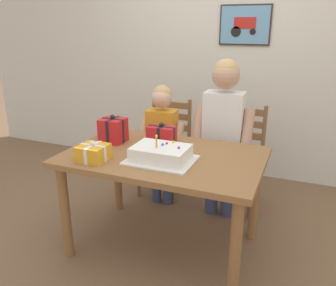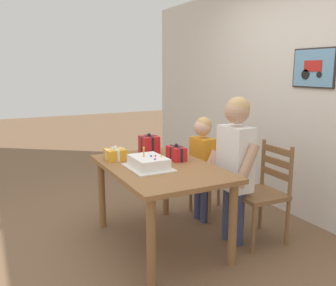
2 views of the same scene
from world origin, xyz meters
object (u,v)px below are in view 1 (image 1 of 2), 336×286
dining_table (164,168)px  chair_left (166,146)px  gift_box_corner_small (93,153)px  child_older (223,125)px  gift_box_red_large (113,130)px  birthday_cake (161,154)px  gift_box_beside_cake (161,134)px  chair_right (238,156)px  child_younger (162,134)px

dining_table → chair_left: size_ratio=1.48×
gift_box_corner_small → child_older: 1.11m
gift_box_red_large → birthday_cake: bearing=-24.9°
gift_box_red_large → gift_box_beside_cake: 0.37m
gift_box_red_large → chair_right: size_ratio=0.24×
gift_box_beside_cake → chair_right: bearing=54.3°
birthday_cake → gift_box_red_large: bearing=155.1°
gift_box_beside_cake → child_older: 0.55m
dining_table → gift_box_red_large: bearing=167.1°
gift_box_beside_cake → gift_box_corner_small: gift_box_beside_cake is taller
gift_box_beside_cake → child_younger: (-0.17, 0.39, -0.13)m
gift_box_corner_small → child_older: bearing=54.0°
dining_table → child_older: (0.27, 0.62, 0.18)m
birthday_cake → child_younger: size_ratio=0.40×
gift_box_corner_small → chair_right: chair_right is taller
gift_box_corner_small → child_younger: 0.92m
chair_left → gift_box_beside_cake: bearing=-69.9°
gift_box_corner_small → child_older: child_older is taller
chair_right → child_younger: size_ratio=0.83×
birthday_cake → child_older: (0.23, 0.75, 0.03)m
birthday_cake → gift_box_beside_cake: birthday_cake is taller
dining_table → birthday_cake: size_ratio=3.10×
chair_left → child_younger: (0.07, -0.26, 0.21)m
birthday_cake → gift_box_beside_cake: size_ratio=2.06×
gift_box_beside_cake → child_older: child_older is taller
dining_table → gift_box_corner_small: bearing=-144.3°
gift_box_red_large → child_older: size_ratio=0.16×
chair_left → chair_right: size_ratio=1.00×
gift_box_corner_small → child_younger: bearing=83.3°
gift_box_corner_small → gift_box_red_large: bearing=101.2°
chair_right → gift_box_beside_cake: bearing=-125.7°
dining_table → child_older: size_ratio=1.01×
gift_box_corner_small → chair_right: (0.74, 1.16, -0.33)m
dining_table → gift_box_beside_cake: 0.31m
gift_box_red_large → child_younger: bearing=70.7°
dining_table → chair_right: bearing=68.1°
child_older → child_younger: 0.57m
dining_table → chair_right: chair_right is taller
gift_box_red_large → gift_box_beside_cake: bearing=19.5°
chair_left → child_older: child_older is taller
gift_box_beside_cake → chair_right: size_ratio=0.23×
birthday_cake → dining_table: bearing=105.3°
dining_table → gift_box_beside_cake: bearing=116.5°
chair_left → gift_box_red_large: bearing=-98.0°
gift_box_red_large → gift_box_beside_cake: (0.35, 0.12, -0.03)m
gift_box_beside_cake → chair_left: chair_left is taller
gift_box_beside_cake → child_younger: 0.45m
chair_right → child_older: size_ratio=0.68×
birthday_cake → chair_right: size_ratio=0.48×
dining_table → gift_box_red_large: gift_box_red_large is taller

